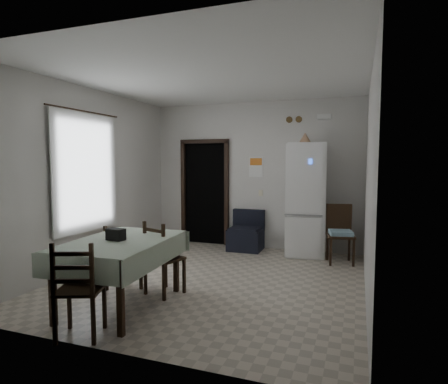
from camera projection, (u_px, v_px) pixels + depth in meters
ground at (212, 280)px, 5.48m from camera, size 4.50×4.50×0.00m
ceiling at (212, 78)px, 5.24m from camera, size 4.20×4.50×0.02m
wall_back at (254, 175)px, 7.47m from camera, size 4.20×0.02×2.90m
wall_front at (117, 194)px, 3.25m from camera, size 4.20×0.02×2.90m
wall_left at (92, 179)px, 6.07m from camera, size 0.02×4.50×2.90m
wall_right at (369, 184)px, 4.65m from camera, size 0.02×4.50×2.90m
doorway at (209, 192)px, 8.05m from camera, size 1.06×0.52×2.22m
window_recess at (81, 173)px, 5.89m from camera, size 0.10×1.20×1.60m
curtain at (86, 173)px, 5.86m from camera, size 0.02×1.45×1.85m
curtain_rod at (85, 111)px, 5.77m from camera, size 0.02×1.60×0.02m
calendar at (256, 167)px, 7.43m from camera, size 0.28×0.02×0.40m
calendar_image at (256, 162)px, 7.41m from camera, size 0.24×0.01×0.14m
light_switch at (261, 193)px, 7.44m from camera, size 0.08×0.02×0.12m
vent_left at (289, 120)px, 7.13m from camera, size 0.12×0.03×0.12m
vent_right at (299, 119)px, 7.07m from camera, size 0.12×0.03×0.12m
emergency_light at (324, 117)px, 6.88m from camera, size 0.25×0.07×0.09m
fridge at (306, 200)px, 6.84m from camera, size 0.75×0.75×2.06m
tan_cone at (305, 138)px, 6.79m from camera, size 0.24×0.24×0.19m
navy_seat at (246, 230)px, 7.28m from camera, size 0.65×0.63×0.77m
corner_chair at (340, 234)px, 6.32m from camera, size 0.51×0.51×0.99m
dining_table at (122, 273)px, 4.43m from camera, size 1.10×1.60×0.81m
black_bag at (116, 234)px, 4.38m from camera, size 0.22×0.15×0.14m
dining_chair_far_left at (123, 258)px, 5.01m from camera, size 0.48×0.48×0.88m
dining_chair_far_right at (165, 258)px, 4.86m from camera, size 0.52×0.52×0.96m
dining_chair_near_head at (80, 288)px, 3.67m from camera, size 0.54×0.54×0.98m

